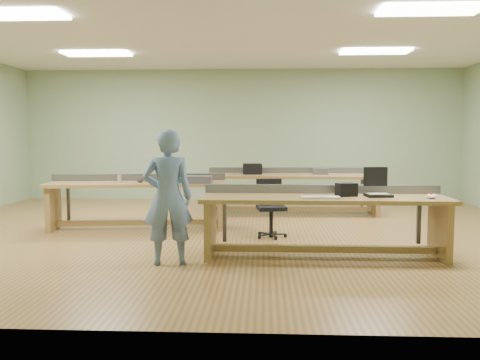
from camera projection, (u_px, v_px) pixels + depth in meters
The scene contains 21 objects.
floor at pixel (229, 232), 7.85m from camera, with size 10.00×10.00×0.00m, color #9B6A3A.
ceiling at pixel (228, 35), 7.59m from camera, with size 10.00×10.00×0.00m, color silver.
wall_back at pixel (241, 135), 11.70m from camera, with size 10.00×0.04×3.00m, color gray.
wall_front at pixel (190, 135), 3.74m from camera, with size 10.00×0.04×3.00m, color gray.
fluor_panels at pixel (228, 37), 7.59m from camera, with size 6.20×3.50×0.03m.
workbench_front at pixel (324, 211), 6.27m from camera, with size 3.01×0.81×0.86m.
workbench_mid at pixel (138, 194), 8.13m from camera, with size 2.91×1.11×0.86m.
workbench_back at pixel (293, 184), 9.70m from camera, with size 3.28×0.90×0.86m.
person at pixel (168, 197), 5.85m from camera, with size 0.57×0.38×1.57m, color #6482A4.
laptop_base at pixel (378, 195), 6.19m from camera, with size 0.30×0.25×0.03m, color black.
laptop_screen at pixel (375, 177), 6.29m from camera, with size 0.30×0.01×0.24m, color black.
keyboard at pixel (320, 197), 6.01m from camera, with size 0.45×0.15×0.03m, color beige.
trackball_mouse at pixel (432, 196), 6.01m from camera, with size 0.12×0.14×0.06m, color white.
camera_bag at pixel (346, 190), 6.24m from camera, with size 0.24×0.15×0.16m, color black.
task_chair at pixel (271, 216), 7.49m from camera, with size 0.53×0.53×0.85m.
parts_bin_teal at pixel (172, 178), 8.11m from camera, with size 0.42×0.31×0.15m, color #153C46.
parts_bin_grey at pixel (199, 180), 7.94m from camera, with size 0.41×0.26×0.11m, color #3A3A3D.
mug at pixel (140, 179), 8.07m from camera, with size 0.12×0.12×0.10m, color #3A3A3D.
drinks_can at pixel (120, 179), 8.02m from camera, with size 0.07×0.07×0.12m, color white.
storage_box_back at pixel (252, 169), 9.74m from camera, with size 0.35×0.25×0.20m, color black.
tray_back at pixel (321, 171), 9.69m from camera, with size 0.29×0.21×0.11m, color #3A3A3D.
Camera 1 is at (0.55, -7.73, 1.50)m, focal length 38.00 mm.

